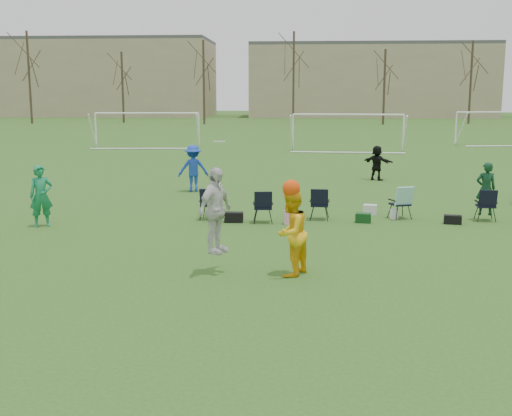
# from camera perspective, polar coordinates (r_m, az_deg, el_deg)

# --- Properties ---
(ground) EXTENTS (260.00, 260.00, 0.00)m
(ground) POSITION_cam_1_polar(r_m,az_deg,el_deg) (11.83, -0.08, -8.54)
(ground) COLOR #2D5319
(ground) RESTS_ON ground
(fielder_green_near) EXTENTS (0.77, 0.68, 1.77)m
(fielder_green_near) POSITION_cam_1_polar(r_m,az_deg,el_deg) (19.41, -18.56, 1.02)
(fielder_green_near) COLOR #157B4B
(fielder_green_near) RESTS_ON ground
(fielder_blue) EXTENTS (1.31, 0.95, 1.82)m
(fielder_blue) POSITION_cam_1_polar(r_m,az_deg,el_deg) (25.14, -5.60, 3.53)
(fielder_blue) COLOR #173DB0
(fielder_blue) RESTS_ON ground
(fielder_black) EXTENTS (1.40, 1.23, 1.53)m
(fielder_black) POSITION_cam_1_polar(r_m,az_deg,el_deg) (28.85, 10.69, 3.97)
(fielder_black) COLOR black
(fielder_black) RESTS_ON ground
(center_contest) EXTENTS (2.55, 1.19, 2.83)m
(center_contest) POSITION_cam_1_polar(r_m,az_deg,el_deg) (13.45, 0.19, -1.26)
(center_contest) COLOR silver
(center_contest) RESTS_ON ground
(sideline_setup) EXTENTS (8.97, 1.96, 1.76)m
(sideline_setup) POSITION_cam_1_polar(r_m,az_deg,el_deg) (19.63, 9.23, 0.45)
(sideline_setup) COLOR #0E361E
(sideline_setup) RESTS_ON ground
(goal_left) EXTENTS (7.39, 0.76, 2.46)m
(goal_left) POSITION_cam_1_polar(r_m,az_deg,el_deg) (46.48, -9.66, 7.73)
(goal_left) COLOR white
(goal_left) RESTS_ON ground
(goal_mid) EXTENTS (7.40, 0.63, 2.46)m
(goal_mid) POSITION_cam_1_polar(r_m,az_deg,el_deg) (43.34, 8.17, 7.60)
(goal_mid) COLOR white
(goal_mid) RESTS_ON ground
(goal_right) EXTENTS (7.35, 1.14, 2.46)m
(goal_right) POSITION_cam_1_polar(r_m,az_deg,el_deg) (51.52, 21.20, 7.41)
(goal_right) COLOR white
(goal_right) RESTS_ON ground
(tree_line) EXTENTS (110.28, 3.28, 11.40)m
(tree_line) POSITION_cam_1_polar(r_m,az_deg,el_deg) (81.04, 3.51, 11.07)
(tree_line) COLOR #382B21
(tree_line) RESTS_ON ground
(building_row) EXTENTS (126.00, 16.00, 13.00)m
(building_row) POSITION_cam_1_polar(r_m,az_deg,el_deg) (107.37, 7.14, 11.27)
(building_row) COLOR tan
(building_row) RESTS_ON ground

